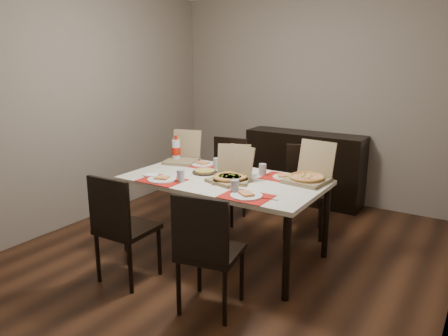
# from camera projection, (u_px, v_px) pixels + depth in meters

# --- Properties ---
(ground) EXTENTS (3.80, 4.00, 0.02)m
(ground) POSITION_uv_depth(u_px,v_px,m) (233.00, 251.00, 4.27)
(ground) COLOR #3E2213
(ground) RESTS_ON ground
(room_walls) EXTENTS (3.84, 4.02, 2.62)m
(room_walls) POSITION_uv_depth(u_px,v_px,m) (257.00, 68.00, 4.18)
(room_walls) COLOR gray
(room_walls) RESTS_ON ground
(sideboard) EXTENTS (1.50, 0.40, 0.90)m
(sideboard) POSITION_uv_depth(u_px,v_px,m) (304.00, 167.00, 5.61)
(sideboard) COLOR black
(sideboard) RESTS_ON ground
(dining_table) EXTENTS (1.80, 1.00, 0.75)m
(dining_table) POSITION_uv_depth(u_px,v_px,m) (224.00, 185.00, 4.03)
(dining_table) COLOR beige
(dining_table) RESTS_ON ground
(chair_near_left) EXTENTS (0.43, 0.43, 0.93)m
(chair_near_left) POSITION_uv_depth(u_px,v_px,m) (121.00, 225.00, 3.56)
(chair_near_left) COLOR black
(chair_near_left) RESTS_ON ground
(chair_near_right) EXTENTS (0.49, 0.49, 0.93)m
(chair_near_right) POSITION_uv_depth(u_px,v_px,m) (207.00, 249.00, 3.12)
(chair_near_right) COLOR black
(chair_near_right) RESTS_ON ground
(chair_far_left) EXTENTS (0.47, 0.47, 0.93)m
(chair_far_left) POSITION_uv_depth(u_px,v_px,m) (226.00, 175.00, 5.01)
(chair_far_left) COLOR black
(chair_far_left) RESTS_ON ground
(chair_far_right) EXTENTS (0.54, 0.54, 0.93)m
(chair_far_right) POSITION_uv_depth(u_px,v_px,m) (305.00, 186.00, 4.61)
(chair_far_right) COLOR black
(chair_far_right) RESTS_ON ground
(setting_near_left) EXTENTS (0.47, 0.30, 0.11)m
(setting_near_left) POSITION_uv_depth(u_px,v_px,m) (165.00, 178.00, 3.95)
(setting_near_left) COLOR #B3120B
(setting_near_left) RESTS_ON dining_table
(setting_near_right) EXTENTS (0.46, 0.30, 0.11)m
(setting_near_right) POSITION_uv_depth(u_px,v_px,m) (243.00, 193.00, 3.52)
(setting_near_right) COLOR #B3120B
(setting_near_right) RESTS_ON dining_table
(setting_far_left) EXTENTS (0.49, 0.30, 0.11)m
(setting_far_left) POSITION_uv_depth(u_px,v_px,m) (205.00, 164.00, 4.47)
(setting_far_left) COLOR #B3120B
(setting_far_left) RESTS_ON dining_table
(setting_far_right) EXTENTS (0.53, 0.30, 0.11)m
(setting_far_right) POSITION_uv_depth(u_px,v_px,m) (278.00, 175.00, 4.05)
(setting_far_right) COLOR #B3120B
(setting_far_right) RESTS_ON dining_table
(napkin_loose) EXTENTS (0.14, 0.13, 0.02)m
(napkin_loose) POSITION_uv_depth(u_px,v_px,m) (222.00, 181.00, 3.92)
(napkin_loose) COLOR white
(napkin_loose) RESTS_ON dining_table
(pizza_box_center) EXTENTS (0.41, 0.43, 0.31)m
(pizza_box_center) POSITION_uv_depth(u_px,v_px,m) (232.00, 175.00, 3.94)
(pizza_box_center) COLOR olive
(pizza_box_center) RESTS_ON dining_table
(pizza_box_right) EXTENTS (0.39, 0.42, 0.35)m
(pizza_box_right) POSITION_uv_depth(u_px,v_px,m) (309.00, 176.00, 3.90)
(pizza_box_right) COLOR olive
(pizza_box_right) RESTS_ON dining_table
(pizza_box_left) EXTENTS (0.40, 0.42, 0.32)m
(pizza_box_left) POSITION_uv_depth(u_px,v_px,m) (183.00, 156.00, 4.63)
(pizza_box_left) COLOR olive
(pizza_box_left) RESTS_ON dining_table
(pizza_box_extra) EXTENTS (0.38, 0.41, 0.31)m
(pizza_box_extra) POSITION_uv_depth(u_px,v_px,m) (231.00, 176.00, 3.91)
(pizza_box_extra) COLOR olive
(pizza_box_extra) RESTS_ON dining_table
(faina_plate) EXTENTS (0.24, 0.24, 0.03)m
(faina_plate) POSITION_uv_depth(u_px,v_px,m) (205.00, 172.00, 4.19)
(faina_plate) COLOR black
(faina_plate) RESTS_ON dining_table
(dip_bowl) EXTENTS (0.15, 0.15, 0.03)m
(dip_bowl) POSITION_uv_depth(u_px,v_px,m) (244.00, 174.00, 4.11)
(dip_bowl) COLOR white
(dip_bowl) RESTS_ON dining_table
(soda_bottle) EXTENTS (0.09, 0.09, 0.28)m
(soda_bottle) POSITION_uv_depth(u_px,v_px,m) (176.00, 150.00, 4.64)
(soda_bottle) COLOR silver
(soda_bottle) RESTS_ON dining_table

